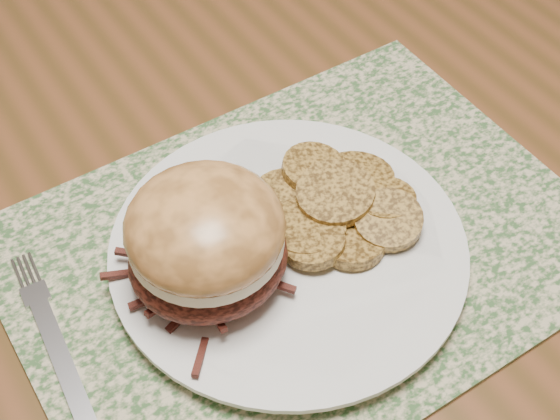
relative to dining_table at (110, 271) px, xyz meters
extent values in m
cube|color=brown|center=(0.00, 0.00, 0.06)|extent=(1.50, 0.90, 0.04)
cylinder|color=brown|center=(0.69, 0.39, -0.32)|extent=(0.06, 0.06, 0.71)
cube|color=#355A2E|center=(0.12, -0.12, 0.08)|extent=(0.45, 0.33, 0.00)
cylinder|color=white|center=(0.11, -0.12, 0.09)|extent=(0.26, 0.26, 0.02)
ellipsoid|color=black|center=(0.04, -0.12, 0.12)|extent=(0.12, 0.11, 0.05)
cylinder|color=beige|center=(0.04, -0.12, 0.15)|extent=(0.11, 0.11, 0.01)
ellipsoid|color=#C37F40|center=(0.04, -0.12, 0.16)|extent=(0.11, 0.11, 0.06)
cylinder|color=olive|center=(0.13, -0.09, 0.10)|extent=(0.07, 0.07, 0.01)
cylinder|color=olive|center=(0.16, -0.08, 0.11)|extent=(0.07, 0.07, 0.02)
cylinder|color=olive|center=(0.19, -0.10, 0.10)|extent=(0.09, 0.09, 0.02)
cylinder|color=olive|center=(0.13, -0.13, 0.11)|extent=(0.08, 0.08, 0.01)
cylinder|color=olive|center=(0.16, -0.11, 0.12)|extent=(0.08, 0.08, 0.02)
cylinder|color=olive|center=(0.19, -0.14, 0.11)|extent=(0.07, 0.07, 0.02)
cylinder|color=olive|center=(0.15, -0.15, 0.10)|extent=(0.07, 0.07, 0.02)
cylinder|color=olive|center=(0.18, -0.15, 0.11)|extent=(0.06, 0.06, 0.02)
cylinder|color=olive|center=(0.12, -0.14, 0.11)|extent=(0.07, 0.07, 0.02)
cube|color=#BABAC1|center=(-0.08, -0.12, 0.09)|extent=(0.02, 0.12, 0.00)
cube|color=#BABAC1|center=(-0.07, -0.05, 0.09)|extent=(0.02, 0.02, 0.00)
camera|label=1|loc=(-0.09, -0.43, 0.57)|focal=50.00mm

